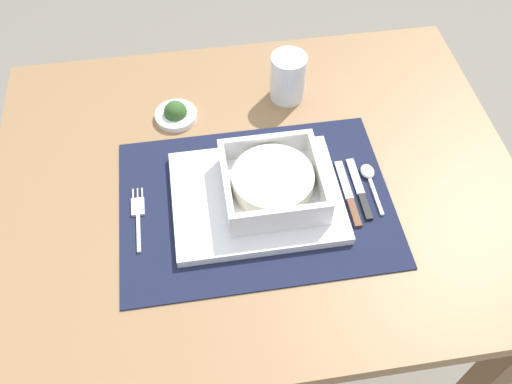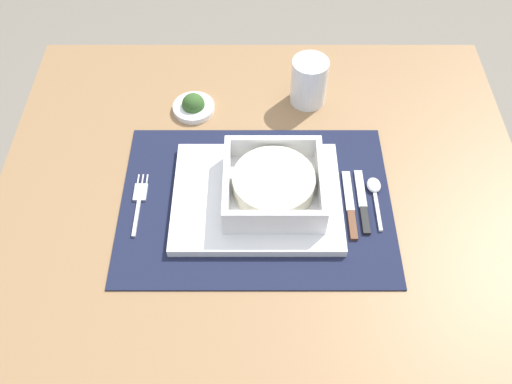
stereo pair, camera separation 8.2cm
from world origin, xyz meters
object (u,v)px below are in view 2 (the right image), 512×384
Objects in this scene: porridge_bowl at (274,185)px; drinking_glass at (309,84)px; bread_knife at (350,209)px; dining_table at (261,213)px; fork at (139,199)px; spoon at (374,190)px; condiment_saucer at (193,106)px; butter_knife at (363,205)px.

porridge_bowl is 0.25m from drinking_glass.
porridge_bowl is 1.17× the size of bread_knife.
dining_table is 0.20m from bread_knife.
spoon reaches higher than fork.
condiment_saucer is (-0.13, 0.17, 0.12)m from dining_table.
drinking_glass reaches higher than butter_knife.
dining_table is at bearing -115.00° from drinking_glass.
drinking_glass is at bearing 73.57° from porridge_bowl.
spoon is (0.19, -0.04, 0.12)m from dining_table.
dining_table is 0.22m from butter_knife.
spoon is at bearing -66.07° from drinking_glass.
drinking_glass is at bearing 38.19° from fork.
porridge_bowl is 2.04× the size of condiment_saucer.
bread_knife is at bearing -4.59° from fork.
condiment_saucer reaches higher than spoon.
butter_knife is at bearing -73.16° from drinking_glass.
spoon is 0.77× the size of bread_knife.
drinking_glass is (0.09, 0.19, 0.15)m from dining_table.
porridge_bowl reaches higher than bread_knife.
dining_table is 0.16m from porridge_bowl.
bread_knife is (0.13, -0.02, -0.04)m from porridge_bowl.
bread_knife is at bearing -40.59° from condiment_saucer.
spoon is at bearing 1.09° from fork.
dining_table is 8.55× the size of spoon.
spoon is at bearing 51.10° from butter_knife.
condiment_saucer is at bearing 136.72° from bread_knife.
spoon reaches higher than butter_knife.
porridge_bowl is 0.18m from spoon.
fork is 0.97× the size of butter_knife.
butter_knife is 1.39× the size of drinking_glass.
fork is at bearing 179.28° from spoon.
condiment_saucer is at bearing 124.72° from porridge_bowl.
bread_knife reaches higher than fork.
spoon is at bearing 4.76° from porridge_bowl.
fork reaches higher than dining_table.
butter_knife is at bearing -3.34° from fork.
bread_knife is 0.37m from condiment_saucer.
drinking_glass is (-0.10, 0.23, 0.03)m from spoon.
dining_table is 6.60× the size of bread_knife.
fork is 0.39m from drinking_glass.
spoon is at bearing -31.90° from condiment_saucer.
drinking_glass is at bearing 105.52° from butter_knife.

